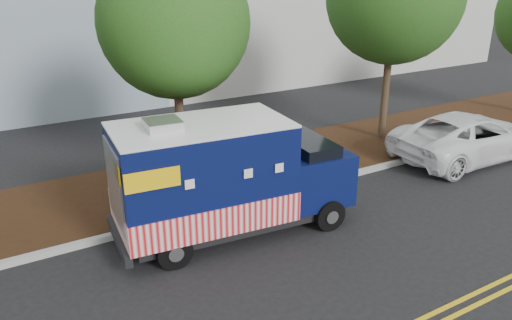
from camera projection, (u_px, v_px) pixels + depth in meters
ground at (269, 226)px, 12.60m from camera, size 120.00×120.00×0.00m
curb at (242, 203)px, 13.70m from camera, size 120.00×0.18×0.15m
mulch_strip at (209, 176)px, 15.38m from camera, size 120.00×4.00×0.15m
tree_b at (174, 23)px, 13.36m from camera, size 4.10×4.10×6.77m
sign_post at (176, 171)px, 12.85m from camera, size 0.06×0.06×2.40m
food_truck at (223, 181)px, 11.83m from camera, size 6.00×2.70×3.07m
white_car at (469, 136)px, 16.79m from camera, size 5.65×2.71×1.55m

